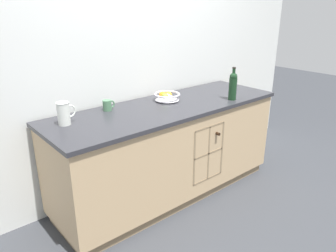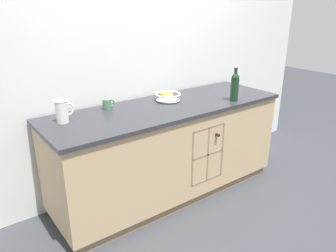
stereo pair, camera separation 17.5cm
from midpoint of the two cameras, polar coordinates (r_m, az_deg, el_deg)
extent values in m
plane|color=#383A3F|center=(3.36, -1.52, -11.43)|extent=(14.00, 14.00, 0.00)
cube|color=silver|center=(3.22, -6.49, 11.48)|extent=(4.63, 0.06, 2.55)
cube|color=#8B7354|center=(3.33, -1.53, -10.77)|extent=(2.17, 0.63, 0.09)
cube|color=tan|center=(3.13, -1.60, -3.92)|extent=(2.23, 0.69, 0.78)
cube|color=#2D2D33|center=(2.98, -1.68, 3.27)|extent=(2.27, 0.73, 0.03)
cube|color=#8B7354|center=(3.07, 4.12, -4.23)|extent=(0.37, 0.01, 0.52)
cube|color=#8B7354|center=(2.92, 2.22, -5.55)|extent=(0.02, 0.10, 0.52)
cube|color=#8B7354|center=(3.16, 7.18, -3.60)|extent=(0.02, 0.10, 0.52)
cube|color=#8B7354|center=(3.16, 4.66, -8.85)|extent=(0.37, 0.10, 0.02)
cube|color=#8B7354|center=(3.04, 4.80, -4.54)|extent=(0.37, 0.10, 0.02)
cube|color=#8B7354|center=(2.94, 4.95, 0.09)|extent=(0.37, 0.10, 0.02)
cube|color=#8B7354|center=(3.04, 4.80, -4.54)|extent=(0.02, 0.10, 0.52)
cylinder|color=black|center=(3.09, 4.90, -0.54)|extent=(0.08, 0.19, 0.08)
cylinder|color=black|center=(3.00, 6.73, -1.26)|extent=(0.03, 0.08, 0.03)
cylinder|color=silver|center=(3.11, -1.75, 4.48)|extent=(0.11, 0.11, 0.01)
cone|color=silver|center=(3.11, -1.76, 5.13)|extent=(0.23, 0.23, 0.06)
torus|color=silver|center=(3.10, -1.77, 5.53)|extent=(0.25, 0.25, 0.02)
sphere|color=#7FA838|center=(3.08, -2.13, 5.03)|extent=(0.07, 0.07, 0.07)
sphere|color=gold|center=(3.16, -1.49, 5.41)|extent=(0.07, 0.07, 0.07)
sphere|color=orange|center=(3.14, -2.51, 5.35)|extent=(0.07, 0.07, 0.07)
cylinder|color=silver|center=(2.62, -19.57, 2.04)|extent=(0.09, 0.09, 0.18)
torus|color=silver|center=(2.60, -19.79, 3.81)|extent=(0.10, 0.10, 0.01)
torus|color=silver|center=(2.64, -18.59, 2.46)|extent=(0.10, 0.01, 0.10)
cylinder|color=#4C7A56|center=(2.89, -12.27, 3.52)|extent=(0.08, 0.08, 0.09)
torus|color=#4C7A56|center=(2.90, -11.58, 3.72)|extent=(0.07, 0.01, 0.07)
cylinder|color=#19381E|center=(3.18, 9.64, 6.39)|extent=(0.08, 0.08, 0.21)
sphere|color=#19381E|center=(3.15, 9.77, 8.47)|extent=(0.07, 0.07, 0.07)
cylinder|color=#19381E|center=(3.14, 9.81, 9.03)|extent=(0.03, 0.03, 0.09)
cylinder|color=black|center=(3.13, 9.86, 9.95)|extent=(0.03, 0.03, 0.01)
camera|label=1|loc=(0.09, -91.65, -0.62)|focal=35.00mm
camera|label=2|loc=(0.09, 88.35, 0.62)|focal=35.00mm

